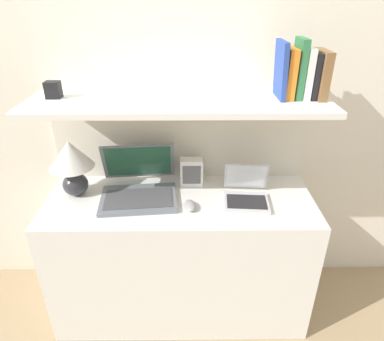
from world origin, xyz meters
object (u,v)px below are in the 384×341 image
at_px(book_brown, 321,74).
at_px(laptop_small, 246,194).
at_px(table_lamp, 71,161).
at_px(shelf_gadget, 53,90).
at_px(laptop_large, 139,186).
at_px(router_box, 192,172).
at_px(book_green, 299,69).
at_px(book_blue, 281,70).
at_px(book_orange, 289,73).
at_px(computer_mouse, 190,206).
at_px(book_white, 306,73).
at_px(book_black, 313,75).

bearing_deg(book_brown, laptop_small, -166.17).
relative_size(table_lamp, shelf_gadget, 3.97).
height_order(laptop_large, router_box, laptop_large).
bearing_deg(book_green, book_blue, -180.00).
bearing_deg(book_green, book_orange, 180.00).
distance_m(book_blue, shelf_gadget, 1.02).
relative_size(laptop_large, router_box, 2.70).
relative_size(computer_mouse, book_white, 0.49).
relative_size(laptop_small, book_black, 1.24).
relative_size(computer_mouse, book_black, 0.53).
height_order(book_brown, book_blue, book_blue).
bearing_deg(book_blue, book_orange, 0.00).
bearing_deg(book_orange, table_lamp, -179.97).
distance_m(table_lamp, shelf_gadget, 0.36).
height_order(table_lamp, book_brown, book_brown).
height_order(laptop_small, shelf_gadget, shelf_gadget).
relative_size(book_white, book_blue, 0.89).
relative_size(book_brown, book_blue, 0.84).
bearing_deg(shelf_gadget, book_brown, 0.00).
bearing_deg(book_green, book_black, 0.00).
bearing_deg(book_blue, laptop_large, -178.84).
bearing_deg(router_box, table_lamp, -171.15).
height_order(book_black, book_white, book_white).
bearing_deg(book_brown, laptop_large, -179.09).
height_order(book_green, book_blue, book_green).
distance_m(book_orange, shelf_gadget, 1.06).
height_order(book_green, shelf_gadget, book_green).
distance_m(computer_mouse, book_green, 0.80).
height_order(table_lamp, computer_mouse, table_lamp).
xyz_separation_m(laptop_small, book_green, (0.20, 0.07, 0.60)).
distance_m(computer_mouse, book_white, 0.81).
distance_m(table_lamp, book_blue, 1.09).
xyz_separation_m(laptop_large, book_green, (0.75, 0.01, 0.59)).
distance_m(book_black, book_orange, 0.11).
bearing_deg(table_lamp, laptop_small, -4.78).
distance_m(router_box, book_green, 0.74).
height_order(laptop_large, book_brown, book_brown).
distance_m(laptop_small, book_orange, 0.61).
bearing_deg(book_black, book_brown, 0.00).
relative_size(table_lamp, computer_mouse, 2.79).
bearing_deg(table_lamp, book_orange, 0.03).
distance_m(book_white, book_green, 0.04).
xyz_separation_m(router_box, book_green, (0.47, -0.09, 0.56)).
distance_m(laptop_large, book_white, 0.97).
distance_m(laptop_small, book_green, 0.64).
distance_m(router_box, book_white, 0.75).
height_order(table_lamp, book_orange, book_orange).
relative_size(laptop_large, book_brown, 1.99).
bearing_deg(table_lamp, book_brown, 0.03).
relative_size(book_brown, book_green, 0.81).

